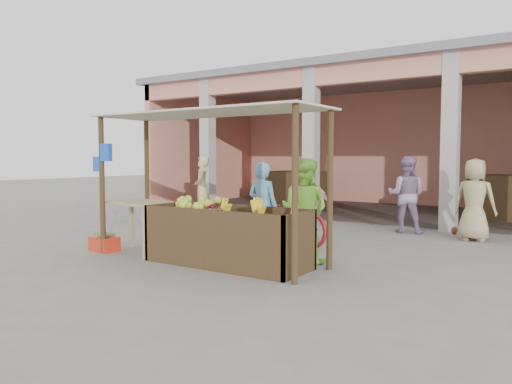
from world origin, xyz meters
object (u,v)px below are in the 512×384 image
Objects in this scene: fruit_stall at (227,239)px; red_crate at (104,244)px; side_table at (137,209)px; vendor_green at (304,208)px; vendor_blue at (263,205)px; motorcycle at (284,216)px.

fruit_stall is 2.55m from red_crate.
fruit_stall is 5.34× the size of red_crate.
side_table is (-1.91, -0.07, 0.36)m from fruit_stall.
vendor_green is at bearing 29.06° from side_table.
red_crate is 0.29× the size of vendor_blue.
vendor_blue is at bearing -15.20° from vendor_green.
motorcycle is at bearing -52.96° from vendor_green.
side_table is at bearing -177.99° from fruit_stall.
side_table is 0.71× the size of vendor_green.
fruit_stall is at bearing 12.23° from side_table.
red_crate is at bearing 13.95° from vendor_green.
vendor_blue reaches higher than fruit_stall.
side_table reaches higher than fruit_stall.
vendor_blue reaches higher than side_table.
fruit_stall is 1.49× the size of vendor_green.
fruit_stall is 2.07m from motorcycle.
vendor_blue is 0.90m from vendor_green.
vendor_green reaches higher than side_table.
side_table is 2.54× the size of red_crate.
fruit_stall is 1.13m from vendor_blue.
vendor_green is at bearing 171.18° from vendor_blue.
vendor_blue is 1.07m from motorcycle.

